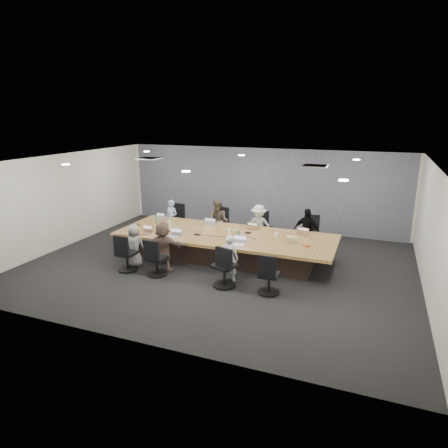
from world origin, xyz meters
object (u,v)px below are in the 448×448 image
(chair_5, at_px, (157,261))
(snack_packet, at_px, (306,246))
(chair_0, at_px, (177,222))
(person_2, at_px, (259,226))
(stapler, at_px, (238,239))
(person_0, at_px, (171,219))
(laptop_3, at_px, (303,233))
(laptop_6, at_px, (237,245))
(chair_4, at_px, (127,256))
(person_1, at_px, (218,221))
(chair_2, at_px, (262,231))
(chair_7, at_px, (269,278))
(bottle_green_right, at_px, (239,236))
(bottle_clear, at_px, (170,224))
(laptop_1, at_px, (211,224))
(person_3, at_px, (306,231))
(canvas_bag, at_px, (292,239))
(laptop_4, at_px, (145,234))
(laptop_2, at_px, (253,228))
(person_4, at_px, (134,246))
(chair_1, at_px, (223,227))
(person_6, at_px, (230,258))
(laptop_5, at_px, (173,237))
(chair_3, at_px, (308,236))
(chair_6, at_px, (224,269))
(person_5, at_px, (163,246))
(conference_table, at_px, (225,246))
(mug_brown, at_px, (139,225))
(bottle_green_left, at_px, (156,219))
(laptop_0, at_px, (163,219))

(chair_5, bearing_deg, snack_packet, 21.64)
(chair_0, height_order, chair_5, chair_0)
(person_2, relative_size, stapler, 8.74)
(person_0, relative_size, laptop_3, 3.83)
(chair_5, xyz_separation_m, laptop_6, (1.82, 0.90, 0.37))
(chair_4, xyz_separation_m, person_1, (1.30, 3.05, 0.29))
(chair_2, distance_m, chair_5, 3.82)
(chair_7, relative_size, bottle_green_right, 2.73)
(bottle_clear, bearing_deg, laptop_6, -18.57)
(chair_0, distance_m, stapler, 3.61)
(person_0, distance_m, laptop_1, 1.76)
(person_3, distance_m, canvas_bag, 1.42)
(laptop_3, distance_m, laptop_4, 4.36)
(chair_5, xyz_separation_m, canvas_bag, (3.06, 1.65, 0.44))
(chair_0, height_order, canvas_bag, canvas_bag)
(chair_4, distance_m, person_1, 3.33)
(laptop_2, bearing_deg, laptop_1, 8.64)
(chair_0, height_order, person_4, person_4)
(laptop_1, relative_size, person_2, 0.27)
(laptop_4, bearing_deg, chair_1, 59.15)
(bottle_green_right, bearing_deg, chair_7, -46.99)
(person_2, relative_size, laptop_2, 4.11)
(person_1, distance_m, stapler, 2.15)
(chair_4, xyz_separation_m, person_0, (-0.36, 3.05, 0.22))
(person_6, bearing_deg, laptop_5, -20.46)
(chair_3, relative_size, laptop_6, 2.41)
(chair_2, bearing_deg, chair_7, 123.43)
(person_0, distance_m, laptop_5, 2.48)
(chair_6, bearing_deg, person_5, -172.53)
(laptop_3, distance_m, snack_packet, 1.09)
(canvas_bag, bearing_deg, laptop_2, 147.12)
(person_4, bearing_deg, chair_5, 149.43)
(conference_table, distance_m, laptop_3, 2.17)
(chair_1, height_order, person_2, person_2)
(laptop_1, distance_m, mug_brown, 2.15)
(chair_6, distance_m, person_4, 2.72)
(mug_brown, bearing_deg, laptop_3, 12.40)
(person_1, relative_size, mug_brown, 13.78)
(person_1, relative_size, laptop_4, 4.79)
(chair_6, xyz_separation_m, person_0, (-3.06, 3.05, 0.19))
(person_4, relative_size, stapler, 7.61)
(laptop_1, bearing_deg, laptop_6, 138.63)
(bottle_green_left, bearing_deg, laptop_5, -42.83)
(person_1, bearing_deg, canvas_bag, -28.23)
(chair_1, bearing_deg, chair_5, 100.37)
(laptop_0, relative_size, person_2, 0.22)
(chair_2, xyz_separation_m, laptop_0, (-2.98, -0.90, 0.32))
(person_0, xyz_separation_m, bottle_clear, (0.69, -1.35, 0.24))
(laptop_3, relative_size, laptop_6, 0.92)
(person_3, relative_size, laptop_6, 3.83)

